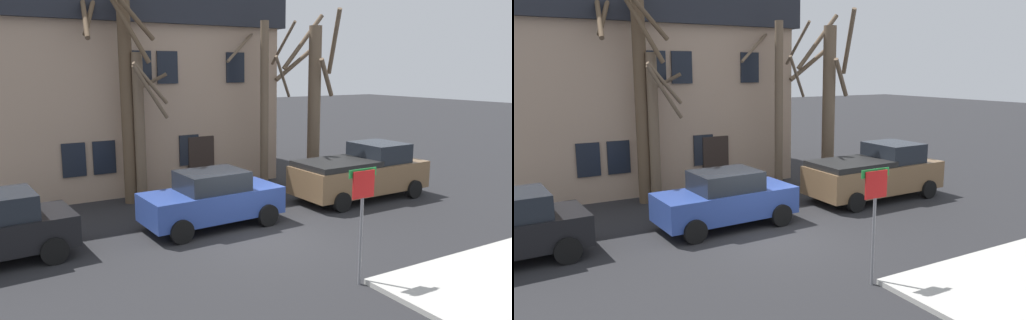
# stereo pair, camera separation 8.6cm
# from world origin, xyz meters

# --- Properties ---
(ground_plane) EXTENTS (120.00, 120.00, 0.00)m
(ground_plane) POSITION_xyz_m (0.00, 0.00, 0.00)
(ground_plane) COLOR #262628
(building_main) EXTENTS (12.21, 8.12, 8.05)m
(building_main) POSITION_xyz_m (-1.21, 10.38, 4.09)
(building_main) COLOR tan
(building_main) RESTS_ON ground_plane
(tree_bare_near) EXTENTS (2.45, 2.60, 7.88)m
(tree_bare_near) POSITION_xyz_m (-2.15, 5.76, 4.11)
(tree_bare_near) COLOR brown
(tree_bare_near) RESTS_ON ground_plane
(tree_bare_mid) EXTENTS (1.78, 2.25, 5.31)m
(tree_bare_mid) POSITION_xyz_m (-1.70, 5.50, 2.84)
(tree_bare_mid) COLOR brown
(tree_bare_mid) RESTS_ON ground_plane
(tree_bare_far) EXTENTS (2.63, 2.64, 6.56)m
(tree_bare_far) POSITION_xyz_m (3.20, 5.18, 3.50)
(tree_bare_far) COLOR brown
(tree_bare_far) RESTS_ON ground_plane
(tree_bare_end) EXTENTS (2.41, 2.44, 7.14)m
(tree_bare_end) POSITION_xyz_m (5.79, 5.43, 3.60)
(tree_bare_end) COLOR brown
(tree_bare_end) RESTS_ON ground_plane
(car_blue_sedan) EXTENTS (4.30, 2.16, 1.73)m
(car_blue_sedan) POSITION_xyz_m (-0.74, 1.79, 0.86)
(car_blue_sedan) COLOR #2D4799
(car_blue_sedan) RESTS_ON ground_plane
(pickup_truck_brown) EXTENTS (5.24, 2.39, 2.02)m
(pickup_truck_brown) POSITION_xyz_m (5.47, 2.07, 0.98)
(pickup_truck_brown) COLOR brown
(pickup_truck_brown) RESTS_ON ground_plane
(street_sign_pole) EXTENTS (0.76, 0.07, 2.64)m
(street_sign_pole) POSITION_xyz_m (0.28, -3.67, 1.86)
(street_sign_pole) COLOR slate
(street_sign_pole) RESTS_ON ground_plane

